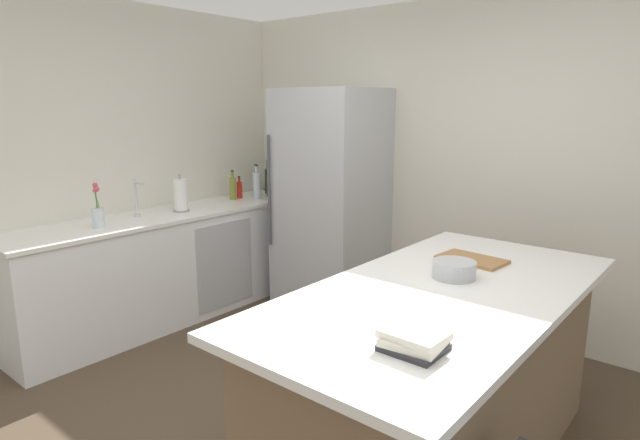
{
  "coord_description": "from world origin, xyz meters",
  "views": [
    {
      "loc": [
        1.63,
        -1.72,
        1.78
      ],
      "look_at": [
        -0.66,
        1.03,
        1.0
      ],
      "focal_mm": 29.57,
      "sensor_mm": 36.0,
      "label": 1
    }
  ],
  "objects_px": {
    "paper_towel_roll": "(181,196)",
    "syrup_bottle": "(270,186)",
    "cookbook_stack": "(414,341)",
    "cutting_board": "(472,259)",
    "soda_bottle": "(257,185)",
    "olive_oil_bottle": "(233,188)",
    "kitchen_island": "(438,378)",
    "wine_bottle": "(268,180)",
    "hot_sauce_bottle": "(239,189)",
    "sink_faucet": "(137,197)",
    "mixing_bowl": "(454,269)",
    "refrigerator": "(330,201)",
    "flower_vase": "(98,214)",
    "gin_bottle": "(256,183)"
  },
  "relations": [
    {
      "from": "paper_towel_roll",
      "to": "syrup_bottle",
      "type": "relative_size",
      "value": 1.23
    },
    {
      "from": "cookbook_stack",
      "to": "cutting_board",
      "type": "height_order",
      "value": "cookbook_stack"
    },
    {
      "from": "syrup_bottle",
      "to": "soda_bottle",
      "type": "distance_m",
      "value": 0.18
    },
    {
      "from": "paper_towel_roll",
      "to": "olive_oil_bottle",
      "type": "height_order",
      "value": "paper_towel_roll"
    },
    {
      "from": "kitchen_island",
      "to": "olive_oil_bottle",
      "type": "bearing_deg",
      "value": 158.57
    },
    {
      "from": "paper_towel_roll",
      "to": "cutting_board",
      "type": "xyz_separation_m",
      "value": [
        2.54,
        0.11,
        -0.1
      ]
    },
    {
      "from": "soda_bottle",
      "to": "cutting_board",
      "type": "relative_size",
      "value": 0.86
    },
    {
      "from": "wine_bottle",
      "to": "hot_sauce_bottle",
      "type": "bearing_deg",
      "value": -91.59
    },
    {
      "from": "sink_faucet",
      "to": "paper_towel_roll",
      "type": "distance_m",
      "value": 0.37
    },
    {
      "from": "soda_bottle",
      "to": "cutting_board",
      "type": "bearing_deg",
      "value": -16.21
    },
    {
      "from": "sink_faucet",
      "to": "olive_oil_bottle",
      "type": "relative_size",
      "value": 1.08
    },
    {
      "from": "sink_faucet",
      "to": "olive_oil_bottle",
      "type": "bearing_deg",
      "value": 90.9
    },
    {
      "from": "soda_bottle",
      "to": "mixing_bowl",
      "type": "xyz_separation_m",
      "value": [
        2.54,
        -1.06,
        -0.06
      ]
    },
    {
      "from": "refrigerator",
      "to": "hot_sauce_bottle",
      "type": "xyz_separation_m",
      "value": [
        -0.95,
        -0.21,
        0.03
      ]
    },
    {
      "from": "flower_vase",
      "to": "paper_towel_roll",
      "type": "bearing_deg",
      "value": 93.45
    },
    {
      "from": "kitchen_island",
      "to": "cutting_board",
      "type": "xyz_separation_m",
      "value": [
        -0.09,
        0.52,
        0.47
      ]
    },
    {
      "from": "kitchen_island",
      "to": "soda_bottle",
      "type": "bearing_deg",
      "value": 154.16
    },
    {
      "from": "wine_bottle",
      "to": "soda_bottle",
      "type": "relative_size",
      "value": 1.04
    },
    {
      "from": "olive_oil_bottle",
      "to": "sink_faucet",
      "type": "bearing_deg",
      "value": -89.1
    },
    {
      "from": "refrigerator",
      "to": "gin_bottle",
      "type": "bearing_deg",
      "value": -178.2
    },
    {
      "from": "cookbook_stack",
      "to": "flower_vase",
      "type": "bearing_deg",
      "value": 173.72
    },
    {
      "from": "wine_bottle",
      "to": "syrup_bottle",
      "type": "xyz_separation_m",
      "value": [
        0.14,
        -0.11,
        -0.03
      ]
    },
    {
      "from": "flower_vase",
      "to": "cookbook_stack",
      "type": "xyz_separation_m",
      "value": [
        2.79,
        -0.31,
        -0.04
      ]
    },
    {
      "from": "olive_oil_bottle",
      "to": "mixing_bowl",
      "type": "distance_m",
      "value": 2.82
    },
    {
      "from": "refrigerator",
      "to": "soda_bottle",
      "type": "relative_size",
      "value": 5.96
    },
    {
      "from": "cutting_board",
      "to": "sink_faucet",
      "type": "bearing_deg",
      "value": -169.78
    },
    {
      "from": "hot_sauce_bottle",
      "to": "gin_bottle",
      "type": "bearing_deg",
      "value": 78.41
    },
    {
      "from": "refrigerator",
      "to": "olive_oil_bottle",
      "type": "height_order",
      "value": "refrigerator"
    },
    {
      "from": "wine_bottle",
      "to": "hot_sauce_bottle",
      "type": "relative_size",
      "value": 1.59
    },
    {
      "from": "wine_bottle",
      "to": "hot_sauce_bottle",
      "type": "xyz_separation_m",
      "value": [
        -0.01,
        -0.38,
        -0.05
      ]
    },
    {
      "from": "cookbook_stack",
      "to": "olive_oil_bottle",
      "type": "bearing_deg",
      "value": 149.7
    },
    {
      "from": "flower_vase",
      "to": "wine_bottle",
      "type": "bearing_deg",
      "value": 94.3
    },
    {
      "from": "refrigerator",
      "to": "flower_vase",
      "type": "bearing_deg",
      "value": -114.97
    },
    {
      "from": "refrigerator",
      "to": "mixing_bowl",
      "type": "xyz_separation_m",
      "value": [
        1.74,
        -1.18,
        0.01
      ]
    },
    {
      "from": "sink_faucet",
      "to": "flower_vase",
      "type": "distance_m",
      "value": 0.42
    },
    {
      "from": "soda_bottle",
      "to": "mixing_bowl",
      "type": "relative_size",
      "value": 1.48
    },
    {
      "from": "sink_faucet",
      "to": "olive_oil_bottle",
      "type": "height_order",
      "value": "sink_faucet"
    },
    {
      "from": "wine_bottle",
      "to": "soda_bottle",
      "type": "xyz_separation_m",
      "value": [
        0.14,
        -0.29,
        -0.0
      ]
    },
    {
      "from": "paper_towel_roll",
      "to": "cookbook_stack",
      "type": "distance_m",
      "value": 3.03
    },
    {
      "from": "cookbook_stack",
      "to": "syrup_bottle",
      "type": "bearing_deg",
      "value": 143.43
    },
    {
      "from": "cookbook_stack",
      "to": "mixing_bowl",
      "type": "bearing_deg",
      "value": 106.77
    },
    {
      "from": "paper_towel_roll",
      "to": "hot_sauce_bottle",
      "type": "distance_m",
      "value": 0.76
    },
    {
      "from": "flower_vase",
      "to": "syrup_bottle",
      "type": "height_order",
      "value": "flower_vase"
    },
    {
      "from": "syrup_bottle",
      "to": "hot_sauce_bottle",
      "type": "height_order",
      "value": "syrup_bottle"
    },
    {
      "from": "kitchen_island",
      "to": "gin_bottle",
      "type": "relative_size",
      "value": 6.87
    },
    {
      "from": "mixing_bowl",
      "to": "cookbook_stack",
      "type": "bearing_deg",
      "value": -73.23
    },
    {
      "from": "sink_faucet",
      "to": "cookbook_stack",
      "type": "xyz_separation_m",
      "value": [
        2.92,
        -0.7,
        -0.1
      ]
    },
    {
      "from": "olive_oil_bottle",
      "to": "hot_sauce_bottle",
      "type": "bearing_deg",
      "value": 97.43
    },
    {
      "from": "flower_vase",
      "to": "olive_oil_bottle",
      "type": "height_order",
      "value": "flower_vase"
    },
    {
      "from": "gin_bottle",
      "to": "cutting_board",
      "type": "bearing_deg",
      "value": -17.5
    }
  ]
}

